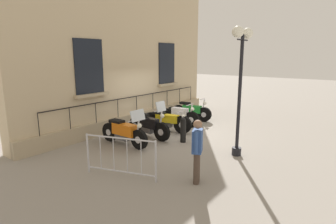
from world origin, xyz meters
TOP-DOWN VIEW (x-y plane):
  - ground_plane at (0.00, 0.00)m, footprint 60.00×60.00m
  - building_facade at (-2.22, -0.00)m, footprint 0.82×10.36m
  - motorcycle_orange at (-0.29, -2.23)m, footprint 2.10×0.73m
  - motorcycle_black at (-0.17, -1.09)m, footprint 2.01×0.53m
  - motorcycle_yellow at (-0.17, -0.03)m, footprint 2.12×0.74m
  - motorcycle_white at (-0.33, 1.09)m, footprint 1.94×0.61m
  - motorcycle_green at (-0.42, 2.21)m, footprint 1.96×0.65m
  - lamppost at (3.14, -0.83)m, footprint 0.32×1.02m
  - crowd_barrier at (1.45, -4.04)m, footprint 1.83×0.66m
  - bollard at (1.12, -0.76)m, footprint 0.20×0.20m
  - pedestrian_standing at (3.12, -3.14)m, footprint 0.35×0.49m

SIDE VIEW (x-z plane):
  - ground_plane at x=0.00m, z-range 0.00..0.00m
  - motorcycle_green at x=-0.42m, z-range -0.12..0.95m
  - motorcycle_white at x=-0.33m, z-range -0.07..0.92m
  - motorcycle_yellow at x=-0.17m, z-range -0.02..0.87m
  - bollard at x=1.12m, z-range 0.00..0.90m
  - motorcycle_black at x=-0.17m, z-range -0.26..1.17m
  - motorcycle_orange at x=-0.29m, z-range -0.19..1.11m
  - crowd_barrier at x=1.45m, z-range 0.04..1.09m
  - pedestrian_standing at x=3.12m, z-range 0.09..1.64m
  - lamppost at x=3.14m, z-range 0.63..4.41m
  - building_facade at x=-2.22m, z-range -0.09..7.35m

